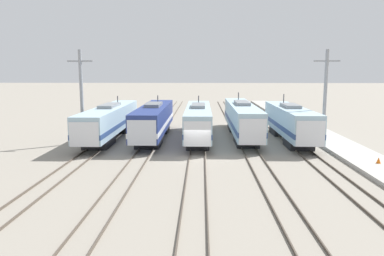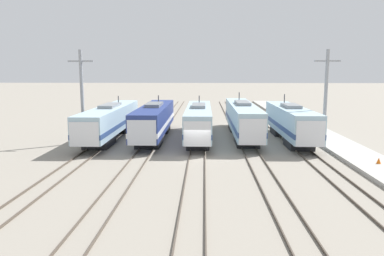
# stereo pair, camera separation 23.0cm
# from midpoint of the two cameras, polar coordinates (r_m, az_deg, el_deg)

# --- Properties ---
(ground_plane) EXTENTS (400.00, 400.00, 0.00)m
(ground_plane) POSITION_cam_midpoint_polar(r_m,az_deg,el_deg) (34.56, 0.99, -4.37)
(ground_plane) COLOR gray
(rail_pair_far_left) EXTENTS (1.50, 120.00, 0.15)m
(rail_pair_far_left) POSITION_cam_midpoint_polar(r_m,az_deg,el_deg) (36.19, -15.60, -3.97)
(rail_pair_far_left) COLOR #4C4238
(rail_pair_far_left) RESTS_ON ground_plane
(rail_pair_center_left) EXTENTS (1.51, 120.00, 0.15)m
(rail_pair_center_left) POSITION_cam_midpoint_polar(r_m,az_deg,el_deg) (34.99, -7.50, -4.15)
(rail_pair_center_left) COLOR #4C4238
(rail_pair_center_left) RESTS_ON ground_plane
(rail_pair_center) EXTENTS (1.51, 120.00, 0.15)m
(rail_pair_center) POSITION_cam_midpoint_polar(r_m,az_deg,el_deg) (34.54, 0.99, -4.25)
(rail_pair_center) COLOR #4C4238
(rail_pair_center) RESTS_ON ground_plane
(rail_pair_center_right) EXTENTS (1.51, 120.00, 0.15)m
(rail_pair_center_right) POSITION_cam_midpoint_polar(r_m,az_deg,el_deg) (34.85, 9.52, -4.25)
(rail_pair_center_right) COLOR #4C4238
(rail_pair_center_right) RESTS_ON ground_plane
(rail_pair_far_right) EXTENTS (1.50, 120.00, 0.15)m
(rail_pair_far_right) POSITION_cam_midpoint_polar(r_m,az_deg,el_deg) (35.91, 17.72, -4.17)
(rail_pair_far_right) COLOR #4C4238
(rail_pair_far_right) RESTS_ON ground_plane
(locomotive_far_left) EXTENTS (3.00, 19.58, 4.64)m
(locomotive_far_left) POSITION_cam_midpoint_polar(r_m,az_deg,el_deg) (44.25, -12.30, 1.06)
(locomotive_far_left) COLOR #232326
(locomotive_far_left) RESTS_ON ground_plane
(locomotive_center_left) EXTENTS (2.97, 18.25, 4.73)m
(locomotive_center_left) POSITION_cam_midpoint_polar(r_m,az_deg,el_deg) (43.27, -5.66, 1.12)
(locomotive_center_left) COLOR black
(locomotive_center_left) RESTS_ON ground_plane
(locomotive_center) EXTENTS (2.78, 17.79, 4.75)m
(locomotive_center) POSITION_cam_midpoint_polar(r_m,az_deg,el_deg) (42.33, 1.17, 0.96)
(locomotive_center) COLOR #232326
(locomotive_center) RESTS_ON ground_plane
(locomotive_center_right) EXTENTS (2.80, 19.84, 5.03)m
(locomotive_center_right) POSITION_cam_midpoint_polar(r_m,az_deg,el_deg) (44.45, 7.86, 1.35)
(locomotive_center_right) COLOR #232326
(locomotive_center_right) RESTS_ON ground_plane
(locomotive_far_right) EXTENTS (2.89, 16.30, 5.02)m
(locomotive_far_right) POSITION_cam_midpoint_polar(r_m,az_deg,el_deg) (42.96, 15.05, 0.81)
(locomotive_far_right) COLOR #232326
(locomotive_far_right) RESTS_ON ground_plane
(catenary_tower_left) EXTENTS (2.70, 0.36, 10.02)m
(catenary_tower_left) POSITION_cam_midpoint_polar(r_m,az_deg,el_deg) (41.81, -16.26, 4.79)
(catenary_tower_left) COLOR gray
(catenary_tower_left) RESTS_ON ground_plane
(catenary_tower_right) EXTENTS (2.70, 0.36, 10.02)m
(catenary_tower_right) POSITION_cam_midpoint_polar(r_m,az_deg,el_deg) (41.78, 19.85, 4.61)
(catenary_tower_right) COLOR gray
(catenary_tower_right) RESTS_ON ground_plane
(platform) EXTENTS (4.00, 120.00, 0.33)m
(platform) POSITION_cam_midpoint_polar(r_m,az_deg,el_deg) (37.33, 24.24, -3.90)
(platform) COLOR #A8A59E
(platform) RESTS_ON ground_plane
(traffic_cone) EXTENTS (0.37, 0.37, 0.49)m
(traffic_cone) POSITION_cam_midpoint_polar(r_m,az_deg,el_deg) (34.23, 26.75, -4.46)
(traffic_cone) COLOR orange
(traffic_cone) RESTS_ON platform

